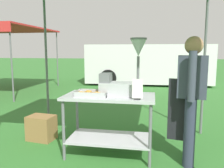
{
  "coord_description": "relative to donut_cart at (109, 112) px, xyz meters",
  "views": [
    {
      "loc": [
        0.36,
        -1.91,
        1.43
      ],
      "look_at": [
        -0.22,
        1.3,
        0.96
      ],
      "focal_mm": 36.98,
      "sensor_mm": 36.0,
      "label": 1
    }
  ],
  "objects": [
    {
      "name": "ground_plane",
      "position": [
        0.22,
        4.9,
        -0.61
      ],
      "size": [
        70.0,
        70.0,
        0.0
      ],
      "primitive_type": "plane",
      "color": "#33702D"
    },
    {
      "name": "donut_tray",
      "position": [
        -0.22,
        -0.1,
        0.26
      ],
      "size": [
        0.44,
        0.28,
        0.07
      ],
      "color": "#B7B7BC",
      "rests_on": "donut_cart"
    },
    {
      "name": "donut_cart",
      "position": [
        0.0,
        0.0,
        0.0
      ],
      "size": [
        1.22,
        0.66,
        0.84
      ],
      "color": "#B7B7BC",
      "rests_on": "ground"
    },
    {
      "name": "neighbour_tent",
      "position": [
        -4.65,
        4.3,
        1.55
      ],
      "size": [
        2.92,
        3.32,
        2.23
      ],
      "color": "slate",
      "rests_on": "ground"
    },
    {
      "name": "van_white",
      "position": [
        0.35,
        7.16,
        0.27
      ],
      "size": [
        5.24,
        2.26,
        1.69
      ],
      "color": "white",
      "rests_on": "ground"
    },
    {
      "name": "donut_fryer",
      "position": [
        0.2,
        -0.01,
        0.47
      ],
      "size": [
        0.61,
        0.28,
        0.76
      ],
      "color": "#B7B7BC",
      "rests_on": "donut_cart"
    },
    {
      "name": "supply_crate",
      "position": [
        -1.19,
        0.33,
        -0.41
      ],
      "size": [
        0.45,
        0.36,
        0.4
      ],
      "color": "olive",
      "rests_on": "ground"
    },
    {
      "name": "menu_sign",
      "position": [
        0.39,
        -0.22,
        0.34
      ],
      "size": [
        0.13,
        0.05,
        0.26
      ],
      "color": "black",
      "rests_on": "donut_cart"
    },
    {
      "name": "vendor",
      "position": [
        1.05,
        -0.08,
        0.3
      ],
      "size": [
        0.46,
        0.54,
        1.61
      ],
      "color": "#2D3347",
      "rests_on": "ground"
    }
  ]
}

